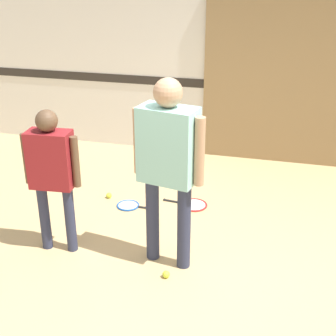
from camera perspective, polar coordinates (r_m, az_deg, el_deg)
The scene contains 9 objects.
ground_plane at distance 4.34m, azimuth 2.62°, elevation -12.50°, with size 16.00×16.00×0.00m, color tan.
wall_back at distance 6.43m, azimuth 8.56°, elevation 14.91°, with size 16.00×0.07×3.20m.
wall_panel at distance 6.42m, azimuth 13.88°, elevation 10.35°, with size 2.11×0.05×2.29m.
person_instructor at distance 3.95m, azimuth 0.00°, elevation 1.57°, with size 0.65×0.36×1.73m.
person_student_left at distance 4.36m, azimuth -14.00°, elevation 0.13°, with size 0.53×0.25×1.40m.
racket_spare_on_floor at distance 5.39m, azimuth -4.68°, elevation -4.59°, with size 0.48×0.27×0.03m.
racket_second_spare at distance 5.40m, azimuth 2.98°, elevation -4.48°, with size 0.54×0.34×0.03m.
tennis_ball_near_instructor at distance 4.24m, azimuth -0.24°, elevation -12.84°, with size 0.07×0.07×0.07m, color #CCE038.
tennis_ball_by_spare_racket at distance 5.59m, azimuth -7.22°, elevation -3.33°, with size 0.07×0.07×0.07m, color #CCE038.
Camera 1 is at (0.69, -3.42, 2.57)m, focal length 50.00 mm.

